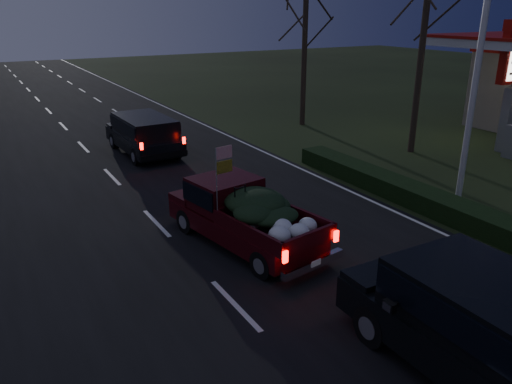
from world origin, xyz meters
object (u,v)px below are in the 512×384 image
pickup_truck (244,211)px  lead_suv (144,131)px  light_pole (484,26)px  rear_suv (503,330)px

pickup_truck → lead_suv: pickup_truck is taller
light_pole → rear_suv: bearing=-137.6°
pickup_truck → rear_suv: bearing=-91.8°
light_pole → rear_suv: 10.33m
lead_suv → rear_suv: size_ratio=0.89×
light_pole → rear_suv: size_ratio=1.71×
light_pole → pickup_truck: size_ratio=1.83×
pickup_truck → lead_suv: 9.91m
lead_suv → pickup_truck: bearing=-94.3°
lead_suv → rear_suv: 16.79m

